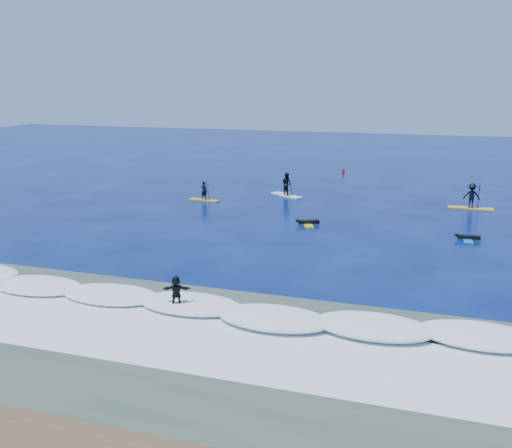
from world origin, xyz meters
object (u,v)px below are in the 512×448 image
(sup_paddler_left, at_px, (204,194))
(wave_surfer, at_px, (176,293))
(sup_paddler_center, at_px, (287,186))
(marker_buoy, at_px, (343,171))
(sup_paddler_right, at_px, (471,197))
(prone_paddler_near, at_px, (308,223))
(prone_paddler_far, at_px, (467,238))

(sup_paddler_left, bearing_deg, wave_surfer, -63.38)
(sup_paddler_center, distance_m, marker_buoy, 14.00)
(sup_paddler_right, bearing_deg, wave_surfer, -115.96)
(prone_paddler_near, distance_m, prone_paddler_far, 10.46)
(wave_surfer, height_order, marker_buoy, wave_surfer)
(prone_paddler_far, height_order, wave_surfer, wave_surfer)
(sup_paddler_right, xyz_separation_m, prone_paddler_near, (-10.99, -8.87, -0.77))
(marker_buoy, bearing_deg, prone_paddler_far, -63.79)
(wave_surfer, bearing_deg, marker_buoy, 70.14)
(sup_paddler_left, distance_m, prone_paddler_far, 21.40)
(sup_paddler_right, distance_m, prone_paddler_near, 14.14)
(sup_paddler_center, bearing_deg, marker_buoy, 113.91)
(sup_paddler_right, xyz_separation_m, prone_paddler_far, (-0.56, -9.65, -0.78))
(sup_paddler_right, relative_size, marker_buoy, 4.49)
(sup_paddler_left, height_order, prone_paddler_far, sup_paddler_left)
(sup_paddler_left, xyz_separation_m, prone_paddler_near, (10.05, -5.39, -0.44))
(sup_paddler_center, bearing_deg, prone_paddler_near, -32.20)
(prone_paddler_far, distance_m, marker_buoy, 26.75)
(sup_paddler_center, relative_size, wave_surfer, 1.60)
(sup_paddler_right, bearing_deg, prone_paddler_far, -92.22)
(wave_surfer, bearing_deg, sup_paddler_right, 44.01)
(sup_paddler_right, height_order, marker_buoy, sup_paddler_right)
(sup_paddler_left, height_order, sup_paddler_right, sup_paddler_right)
(sup_paddler_right, distance_m, marker_buoy, 18.96)
(wave_surfer, bearing_deg, prone_paddler_far, 32.88)
(prone_paddler_far, bearing_deg, sup_paddler_center, 49.49)
(prone_paddler_near, height_order, prone_paddler_far, prone_paddler_near)
(prone_paddler_near, bearing_deg, marker_buoy, -19.54)
(sup_paddler_center, xyz_separation_m, marker_buoy, (2.64, 13.73, -0.55))
(sup_paddler_right, relative_size, prone_paddler_far, 1.70)
(prone_paddler_near, xyz_separation_m, prone_paddler_far, (10.43, -0.79, -0.01))
(prone_paddler_far, bearing_deg, marker_buoy, 21.08)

